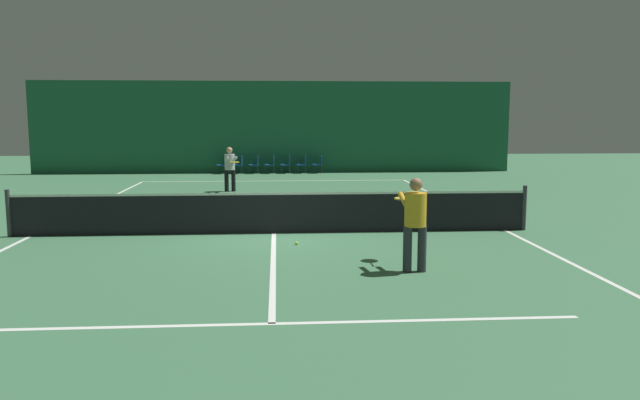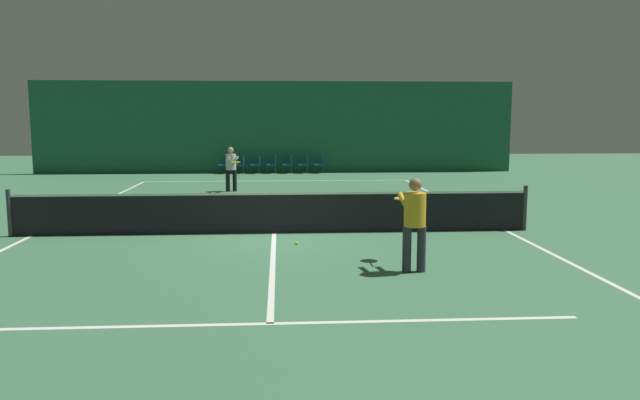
{
  "view_description": "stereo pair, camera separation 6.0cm",
  "coord_description": "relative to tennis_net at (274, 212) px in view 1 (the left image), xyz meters",
  "views": [
    {
      "loc": [
        0.09,
        -14.28,
        2.69
      ],
      "look_at": [
        0.99,
        -1.3,
        0.94
      ],
      "focal_mm": 35.0,
      "sensor_mm": 36.0,
      "label": 1
    },
    {
      "loc": [
        0.15,
        -14.29,
        2.69
      ],
      "look_at": [
        0.99,
        -1.3,
        0.94
      ],
      "focal_mm": 35.0,
      "sensor_mm": 36.0,
      "label": 2
    }
  ],
  "objects": [
    {
      "name": "ground_plane",
      "position": [
        0.0,
        0.0,
        -0.51
      ],
      "size": [
        60.0,
        60.0,
        0.0
      ],
      "primitive_type": "plane",
      "color": "#3D704C"
    },
    {
      "name": "backdrop_curtain",
      "position": [
        0.0,
        15.93,
        1.68
      ],
      "size": [
        23.0,
        0.12,
        4.37
      ],
      "color": "#1E5B3D",
      "rests_on": "ground"
    },
    {
      "name": "court_line_baseline_far",
      "position": [
        0.0,
        11.9,
        -0.51
      ],
      "size": [
        11.0,
        0.1,
        0.0
      ],
      "color": "white",
      "rests_on": "ground"
    },
    {
      "name": "court_line_service_far",
      "position": [
        0.0,
        6.4,
        -0.51
      ],
      "size": [
        8.25,
        0.1,
        0.0
      ],
      "color": "white",
      "rests_on": "ground"
    },
    {
      "name": "court_line_service_near",
      "position": [
        0.0,
        -6.4,
        -0.51
      ],
      "size": [
        8.25,
        0.1,
        0.0
      ],
      "color": "white",
      "rests_on": "ground"
    },
    {
      "name": "court_line_sideline_left",
      "position": [
        -5.5,
        0.0,
        -0.51
      ],
      "size": [
        0.1,
        23.8,
        0.0
      ],
      "color": "white",
      "rests_on": "ground"
    },
    {
      "name": "court_line_sideline_right",
      "position": [
        5.5,
        0.0,
        -0.51
      ],
      "size": [
        0.1,
        23.8,
        0.0
      ],
      "color": "white",
      "rests_on": "ground"
    },
    {
      "name": "court_line_centre",
      "position": [
        0.0,
        0.0,
        -0.51
      ],
      "size": [
        0.1,
        12.8,
        0.0
      ],
      "color": "white",
      "rests_on": "ground"
    },
    {
      "name": "tennis_net",
      "position": [
        0.0,
        0.0,
        0.0
      ],
      "size": [
        12.0,
        0.1,
        1.07
      ],
      "color": "black",
      "rests_on": "ground"
    },
    {
      "name": "player_near",
      "position": [
        2.46,
        -3.76,
        0.45
      ],
      "size": [
        0.42,
        1.35,
        1.65
      ],
      "rotation": [
        0.0,
        0.0,
        1.59
      ],
      "color": "#2D2D38",
      "rests_on": "ground"
    },
    {
      "name": "player_far",
      "position": [
        -1.6,
        8.26,
        0.42
      ],
      "size": [
        0.66,
        1.37,
        1.6
      ],
      "rotation": [
        0.0,
        0.0,
        -1.33
      ],
      "color": "black",
      "rests_on": "ground"
    },
    {
      "name": "courtside_chair_0",
      "position": [
        -2.44,
        15.38,
        -0.03
      ],
      "size": [
        0.44,
        0.44,
        0.84
      ],
      "rotation": [
        0.0,
        0.0,
        -1.57
      ],
      "color": "#2D2D2D",
      "rests_on": "ground"
    },
    {
      "name": "courtside_chair_1",
      "position": [
        -1.69,
        15.38,
        -0.03
      ],
      "size": [
        0.44,
        0.44,
        0.84
      ],
      "rotation": [
        0.0,
        0.0,
        -1.57
      ],
      "color": "#2D2D2D",
      "rests_on": "ground"
    },
    {
      "name": "courtside_chair_2",
      "position": [
        -0.93,
        15.38,
        -0.03
      ],
      "size": [
        0.44,
        0.44,
        0.84
      ],
      "rotation": [
        0.0,
        0.0,
        -1.57
      ],
      "color": "#2D2D2D",
      "rests_on": "ground"
    },
    {
      "name": "courtside_chair_3",
      "position": [
        -0.18,
        15.38,
        -0.03
      ],
      "size": [
        0.44,
        0.44,
        0.84
      ],
      "rotation": [
        0.0,
        0.0,
        -1.57
      ],
      "color": "#2D2D2D",
      "rests_on": "ground"
    },
    {
      "name": "courtside_chair_4",
      "position": [
        0.57,
        15.38,
        -0.03
      ],
      "size": [
        0.44,
        0.44,
        0.84
      ],
      "rotation": [
        0.0,
        0.0,
        -1.57
      ],
      "color": "#2D2D2D",
      "rests_on": "ground"
    },
    {
      "name": "courtside_chair_5",
      "position": [
        1.33,
        15.38,
        -0.03
      ],
      "size": [
        0.44,
        0.44,
        0.84
      ],
      "rotation": [
        0.0,
        0.0,
        -1.57
      ],
      "color": "#2D2D2D",
      "rests_on": "ground"
    },
    {
      "name": "courtside_chair_6",
      "position": [
        2.08,
        15.38,
        -0.03
      ],
      "size": [
        0.44,
        0.44,
        0.84
      ],
      "rotation": [
        0.0,
        0.0,
        -1.57
      ],
      "color": "#2D2D2D",
      "rests_on": "ground"
    },
    {
      "name": "tennis_ball",
      "position": [
        0.49,
        -1.35,
        -0.48
      ],
      "size": [
        0.07,
        0.07,
        0.07
      ],
      "color": "#D1DB33",
      "rests_on": "ground"
    }
  ]
}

